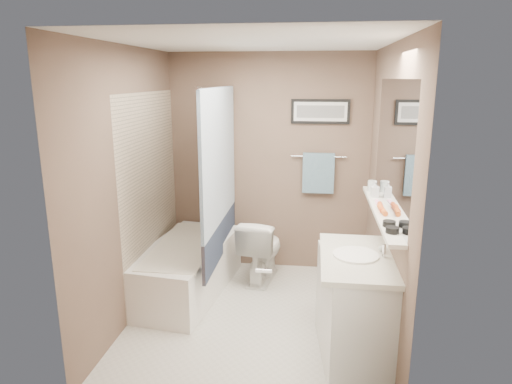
# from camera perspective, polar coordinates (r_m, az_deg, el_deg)

# --- Properties ---
(ground) EXTENTS (2.50, 2.50, 0.00)m
(ground) POSITION_cam_1_polar(r_m,az_deg,el_deg) (4.31, -0.26, -15.51)
(ground) COLOR beige
(ground) RESTS_ON ground
(ceiling) EXTENTS (2.20, 2.50, 0.04)m
(ceiling) POSITION_cam_1_polar(r_m,az_deg,el_deg) (3.76, -0.31, 17.94)
(ceiling) COLOR white
(ceiling) RESTS_ON wall_back
(wall_back) EXTENTS (2.20, 0.04, 2.40)m
(wall_back) POSITION_cam_1_polar(r_m,az_deg,el_deg) (5.05, 1.57, 3.50)
(wall_back) COLOR brown
(wall_back) RESTS_ON ground
(wall_front) EXTENTS (2.20, 0.04, 2.40)m
(wall_front) POSITION_cam_1_polar(r_m,az_deg,el_deg) (2.70, -3.77, -6.04)
(wall_front) COLOR brown
(wall_front) RESTS_ON ground
(wall_left) EXTENTS (0.04, 2.50, 2.40)m
(wall_left) POSITION_cam_1_polar(r_m,az_deg,el_deg) (4.14, -15.27, 0.64)
(wall_left) COLOR brown
(wall_left) RESTS_ON ground
(wall_right) EXTENTS (0.04, 2.50, 2.40)m
(wall_right) POSITION_cam_1_polar(r_m,az_deg,el_deg) (3.87, 15.77, -0.31)
(wall_right) COLOR brown
(wall_right) RESTS_ON ground
(tile_surround) EXTENTS (0.02, 1.55, 2.00)m
(tile_surround) POSITION_cam_1_polar(r_m,az_deg,el_deg) (4.64, -12.93, -0.34)
(tile_surround) COLOR #C6B096
(tile_surround) RESTS_ON wall_left
(curtain_rod) EXTENTS (0.02, 1.55, 0.02)m
(curtain_rod) POSITION_cam_1_polar(r_m,az_deg,el_deg) (4.31, -4.81, 13.01)
(curtain_rod) COLOR silver
(curtain_rod) RESTS_ON wall_left
(curtain_upper) EXTENTS (0.03, 1.45, 1.28)m
(curtain_upper) POSITION_cam_1_polar(r_m,az_deg,el_deg) (4.37, -4.64, 4.45)
(curtain_upper) COLOR silver
(curtain_upper) RESTS_ON curtain_rod
(curtain_lower) EXTENTS (0.03, 1.45, 0.36)m
(curtain_lower) POSITION_cam_1_polar(r_m,az_deg,el_deg) (4.58, -4.43, -5.72)
(curtain_lower) COLOR #28334B
(curtain_lower) RESTS_ON curtain_rod
(mirror) EXTENTS (0.02, 1.60, 1.00)m
(mirror) POSITION_cam_1_polar(r_m,az_deg,el_deg) (3.65, 16.69, 5.50)
(mirror) COLOR silver
(mirror) RESTS_ON wall_right
(shelf) EXTENTS (0.12, 1.60, 0.03)m
(shelf) POSITION_cam_1_polar(r_m,az_deg,el_deg) (3.75, 15.30, -2.34)
(shelf) COLOR silver
(shelf) RESTS_ON wall_right
(towel_bar) EXTENTS (0.60, 0.02, 0.02)m
(towel_bar) POSITION_cam_1_polar(r_m,az_deg,el_deg) (5.00, 7.86, 4.42)
(towel_bar) COLOR silver
(towel_bar) RESTS_ON wall_back
(towel) EXTENTS (0.34, 0.05, 0.44)m
(towel) POSITION_cam_1_polar(r_m,az_deg,el_deg) (5.01, 7.80, 2.35)
(towel) COLOR #85AFC1
(towel) RESTS_ON towel_bar
(art_frame) EXTENTS (0.62, 0.02, 0.26)m
(art_frame) POSITION_cam_1_polar(r_m,az_deg,el_deg) (4.96, 8.05, 9.93)
(art_frame) COLOR black
(art_frame) RESTS_ON wall_back
(art_mat) EXTENTS (0.56, 0.00, 0.20)m
(art_mat) POSITION_cam_1_polar(r_m,az_deg,el_deg) (4.94, 8.05, 9.92)
(art_mat) COLOR white
(art_mat) RESTS_ON art_frame
(art_image) EXTENTS (0.50, 0.00, 0.13)m
(art_image) POSITION_cam_1_polar(r_m,az_deg,el_deg) (4.94, 8.05, 9.91)
(art_image) COLOR #595959
(art_image) RESTS_ON art_mat
(door) EXTENTS (0.80, 0.02, 2.00)m
(door) POSITION_cam_1_polar(r_m,az_deg,el_deg) (2.72, 7.91, -10.56)
(door) COLOR silver
(door) RESTS_ON wall_front
(door_handle) EXTENTS (0.10, 0.02, 0.02)m
(door_handle) POSITION_cam_1_polar(r_m,az_deg,el_deg) (2.78, 0.98, -9.85)
(door_handle) COLOR silver
(door_handle) RESTS_ON door
(bathtub) EXTENTS (0.89, 1.58, 0.50)m
(bathtub) POSITION_cam_1_polar(r_m,az_deg,el_deg) (4.73, -8.70, -9.47)
(bathtub) COLOR white
(bathtub) RESTS_ON ground
(tub_rim) EXTENTS (0.56, 1.36, 0.02)m
(tub_rim) POSITION_cam_1_polar(r_m,az_deg,el_deg) (4.64, -8.82, -6.64)
(tub_rim) COLOR silver
(tub_rim) RESTS_ON bathtub
(toilet) EXTENTS (0.49, 0.73, 0.69)m
(toilet) POSITION_cam_1_polar(r_m,az_deg,el_deg) (4.92, 0.69, -7.14)
(toilet) COLOR white
(toilet) RESTS_ON ground
(vanity) EXTENTS (0.59, 0.95, 0.80)m
(vanity) POSITION_cam_1_polar(r_m,az_deg,el_deg) (3.69, 12.32, -14.17)
(vanity) COLOR silver
(vanity) RESTS_ON ground
(countertop) EXTENTS (0.54, 0.96, 0.04)m
(countertop) POSITION_cam_1_polar(r_m,az_deg,el_deg) (3.51, 12.52, -8.11)
(countertop) COLOR beige
(countertop) RESTS_ON vanity
(sink_basin) EXTENTS (0.34, 0.34, 0.01)m
(sink_basin) POSITION_cam_1_polar(r_m,az_deg,el_deg) (3.50, 12.38, -7.68)
(sink_basin) COLOR white
(sink_basin) RESTS_ON countertop
(faucet_spout) EXTENTS (0.02, 0.02, 0.10)m
(faucet_spout) POSITION_cam_1_polar(r_m,az_deg,el_deg) (3.51, 15.69, -7.09)
(faucet_spout) COLOR silver
(faucet_spout) RESTS_ON countertop
(faucet_knob) EXTENTS (0.05, 0.05, 0.05)m
(faucet_knob) POSITION_cam_1_polar(r_m,az_deg,el_deg) (3.61, 15.45, -6.82)
(faucet_knob) COLOR silver
(faucet_knob) RESTS_ON countertop
(candle_bowl_near) EXTENTS (0.09, 0.09, 0.04)m
(candle_bowl_near) POSITION_cam_1_polar(r_m,az_deg,el_deg) (3.20, 16.67, -4.57)
(candle_bowl_near) COLOR black
(candle_bowl_near) RESTS_ON shelf
(candle_bowl_far) EXTENTS (0.09, 0.09, 0.04)m
(candle_bowl_far) POSITION_cam_1_polar(r_m,az_deg,el_deg) (3.33, 16.31, -3.82)
(candle_bowl_far) COLOR black
(candle_bowl_far) RESTS_ON shelf
(hair_brush_front) EXTENTS (0.06, 0.22, 0.04)m
(hair_brush_front) POSITION_cam_1_polar(r_m,az_deg,el_deg) (3.66, 15.52, -2.16)
(hair_brush_front) COLOR #D1581D
(hair_brush_front) RESTS_ON shelf
(hair_brush_back) EXTENTS (0.05, 0.22, 0.04)m
(hair_brush_back) POSITION_cam_1_polar(r_m,az_deg,el_deg) (3.72, 15.37, -1.85)
(hair_brush_back) COLOR #BF431B
(hair_brush_back) RESTS_ON shelf
(pink_comb) EXTENTS (0.04, 0.16, 0.01)m
(pink_comb) POSITION_cam_1_polar(r_m,az_deg,el_deg) (3.94, 14.92, -1.21)
(pink_comb) COLOR #FF9BC0
(pink_comb) RESTS_ON shelf
(glass_jar) EXTENTS (0.08, 0.08, 0.10)m
(glass_jar) POSITION_cam_1_polar(r_m,az_deg,el_deg) (4.31, 14.32, 0.73)
(glass_jar) COLOR silver
(glass_jar) RESTS_ON shelf
(soap_bottle) EXTENTS (0.07, 0.07, 0.14)m
(soap_bottle) POSITION_cam_1_polar(r_m,az_deg,el_deg) (4.11, 14.65, 0.34)
(soap_bottle) COLOR #999999
(soap_bottle) RESTS_ON shelf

